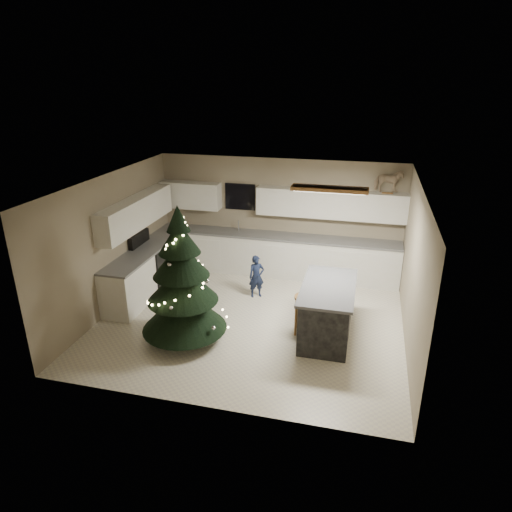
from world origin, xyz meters
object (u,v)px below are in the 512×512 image
(toddler, at_px, (256,276))
(rocking_horse, at_px, (389,181))
(bar_stool, at_px, (305,305))
(island, at_px, (327,311))
(christmas_tree, at_px, (182,287))

(toddler, height_order, rocking_horse, rocking_horse)
(toddler, bearing_deg, bar_stool, -75.86)
(island, height_order, christmas_tree, christmas_tree)
(island, height_order, bar_stool, island)
(christmas_tree, height_order, toddler, christmas_tree)
(toddler, bearing_deg, island, -67.21)
(bar_stool, height_order, christmas_tree, christmas_tree)
(bar_stool, distance_m, christmas_tree, 2.14)
(christmas_tree, xyz_separation_m, rocking_horse, (3.25, 3.24, 1.27))
(island, xyz_separation_m, toddler, (-1.55, 1.17, -0.04))
(toddler, bearing_deg, christmas_tree, -143.32)
(rocking_horse, bearing_deg, island, 157.55)
(christmas_tree, xyz_separation_m, toddler, (0.81, 1.89, -0.54))
(island, distance_m, toddler, 1.94)
(christmas_tree, bearing_deg, bar_stool, 19.36)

